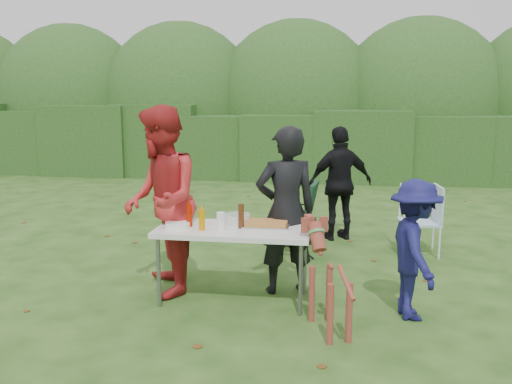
# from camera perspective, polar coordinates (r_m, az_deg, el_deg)

# --- Properties ---
(ground) EXTENTS (80.00, 80.00, 0.00)m
(ground) POSITION_cam_1_polar(r_m,az_deg,el_deg) (5.58, -4.35, -11.06)
(ground) COLOR #1E4211
(hedge_row) EXTENTS (22.00, 1.40, 1.70)m
(hedge_row) POSITION_cam_1_polar(r_m,az_deg,el_deg) (13.16, 3.59, 5.10)
(hedge_row) COLOR #23471C
(hedge_row) RESTS_ON ground
(shrub_backdrop) EXTENTS (20.00, 2.60, 3.20)m
(shrub_backdrop) POSITION_cam_1_polar(r_m,az_deg,el_deg) (14.71, 4.21, 8.56)
(shrub_backdrop) COLOR #3D6628
(shrub_backdrop) RESTS_ON ground
(folding_table) EXTENTS (1.50, 0.70, 0.74)m
(folding_table) POSITION_cam_1_polar(r_m,az_deg,el_deg) (5.31, -2.36, -4.36)
(folding_table) COLOR silver
(folding_table) RESTS_ON ground
(person_cook) EXTENTS (0.73, 0.60, 1.72)m
(person_cook) POSITION_cam_1_polar(r_m,az_deg,el_deg) (5.50, 3.17, -1.97)
(person_cook) COLOR black
(person_cook) RESTS_ON ground
(person_red_jacket) EXTENTS (1.03, 1.14, 1.93)m
(person_red_jacket) POSITION_cam_1_polar(r_m,az_deg,el_deg) (5.54, -9.97, -0.96)
(person_red_jacket) COLOR red
(person_red_jacket) RESTS_ON ground
(person_black_puffy) EXTENTS (1.01, 0.73, 1.60)m
(person_black_puffy) POSITION_cam_1_polar(r_m,az_deg,el_deg) (7.65, 8.85, 0.89)
(person_black_puffy) COLOR black
(person_black_puffy) RESTS_ON ground
(child) EXTENTS (0.61, 0.90, 1.28)m
(child) POSITION_cam_1_polar(r_m,az_deg,el_deg) (5.12, 16.36, -5.83)
(child) COLOR #14144D
(child) RESTS_ON ground
(dog) EXTENTS (0.70, 1.01, 0.89)m
(dog) POSITION_cam_1_polar(r_m,az_deg,el_deg) (4.72, 7.81, -9.37)
(dog) COLOR brown
(dog) RESTS_ON ground
(camping_chair) EXTENTS (0.64, 0.64, 0.94)m
(camping_chair) POSITION_cam_1_polar(r_m,az_deg,el_deg) (6.98, 4.00, -2.65)
(camping_chair) COLOR #153521
(camping_chair) RESTS_ON ground
(lawn_chair) EXTENTS (0.57, 0.57, 0.89)m
(lawn_chair) POSITION_cam_1_polar(r_m,az_deg,el_deg) (7.25, 16.80, -2.76)
(lawn_chair) COLOR #5697C3
(lawn_chair) RESTS_ON ground
(food_tray) EXTENTS (0.45, 0.30, 0.02)m
(food_tray) POSITION_cam_1_polar(r_m,az_deg,el_deg) (5.34, 1.12, -3.55)
(food_tray) COLOR #B7B7BA
(food_tray) RESTS_ON folding_table
(focaccia_bread) EXTENTS (0.40, 0.26, 0.04)m
(focaccia_bread) POSITION_cam_1_polar(r_m,az_deg,el_deg) (5.34, 1.13, -3.26)
(focaccia_bread) COLOR #B67634
(focaccia_bread) RESTS_ON food_tray
(mustard_bottle) EXTENTS (0.06, 0.06, 0.20)m
(mustard_bottle) POSITION_cam_1_polar(r_m,az_deg,el_deg) (5.21, -5.72, -2.95)
(mustard_bottle) COLOR #CB8100
(mustard_bottle) RESTS_ON folding_table
(ketchup_bottle) EXTENTS (0.06, 0.06, 0.22)m
(ketchup_bottle) POSITION_cam_1_polar(r_m,az_deg,el_deg) (5.37, -7.04, -2.47)
(ketchup_bottle) COLOR #A11702
(ketchup_bottle) RESTS_ON folding_table
(beer_bottle) EXTENTS (0.06, 0.06, 0.24)m
(beer_bottle) POSITION_cam_1_polar(r_m,az_deg,el_deg) (5.25, -1.58, -2.56)
(beer_bottle) COLOR #47230F
(beer_bottle) RESTS_ON folding_table
(paper_towel_roll) EXTENTS (0.12, 0.12, 0.26)m
(paper_towel_roll) POSITION_cam_1_polar(r_m,az_deg,el_deg) (5.54, -8.15, -1.88)
(paper_towel_roll) COLOR white
(paper_towel_roll) RESTS_ON folding_table
(cup_stack) EXTENTS (0.08, 0.08, 0.18)m
(cup_stack) POSITION_cam_1_polar(r_m,az_deg,el_deg) (5.17, -3.73, -3.13)
(cup_stack) COLOR white
(cup_stack) RESTS_ON folding_table
(pasta_bowl) EXTENTS (0.26, 0.26, 0.10)m
(pasta_bowl) POSITION_cam_1_polar(r_m,az_deg,el_deg) (5.45, -2.00, -2.85)
(pasta_bowl) COLOR silver
(pasta_bowl) RESTS_ON folding_table
(plate_stack) EXTENTS (0.24, 0.24, 0.05)m
(plate_stack) POSITION_cam_1_polar(r_m,az_deg,el_deg) (5.35, -8.27, -3.46)
(plate_stack) COLOR white
(plate_stack) RESTS_ON folding_table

